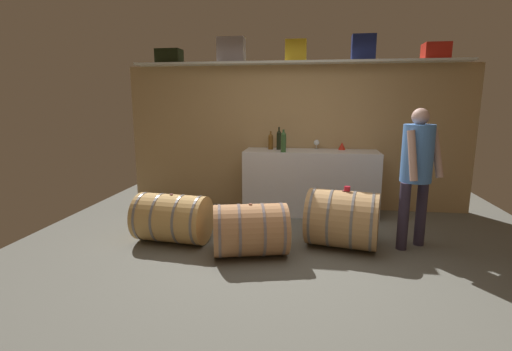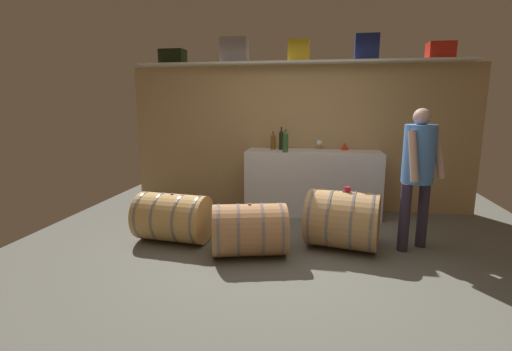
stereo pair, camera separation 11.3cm
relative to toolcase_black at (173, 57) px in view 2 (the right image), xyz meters
name	(u,v)px [view 2 (the right image)]	position (x,y,z in m)	size (l,w,h in m)	color
ground_plane	(287,243)	(1.92, -1.45, -2.34)	(6.44, 7.47, 0.02)	#62635A
back_wall_panel	(297,138)	(1.92, 0.15, -1.23)	(5.24, 0.10, 2.19)	tan
high_shelf_board	(298,63)	(1.92, 0.00, -0.12)	(4.83, 0.40, 0.03)	silver
toolcase_black	(173,57)	(0.00, 0.00, 0.00)	(0.37, 0.26, 0.21)	black
toolcase_grey	(234,50)	(0.97, 0.00, 0.07)	(0.40, 0.21, 0.36)	gray
toolcase_yellow	(299,51)	(1.93, 0.00, 0.05)	(0.30, 0.21, 0.30)	yellow
toolcase_navy	(367,47)	(2.87, 0.00, 0.07)	(0.32, 0.20, 0.35)	navy
toolcase_red	(440,51)	(3.85, 0.00, 0.00)	(0.33, 0.29, 0.22)	red
work_cabinet	(312,183)	(2.18, -0.21, -1.85)	(1.94, 0.59, 0.95)	silver
wine_bottle_dark	(281,140)	(1.70, -0.15, -1.23)	(0.07, 0.07, 0.34)	black
wine_bottle_amber	(273,141)	(1.58, -0.14, -1.26)	(0.07, 0.07, 0.27)	brown
wine_bottle_green	(286,142)	(1.79, -0.43, -1.23)	(0.08, 0.08, 0.32)	#355B2F
wine_glass	(319,143)	(2.26, 0.00, -1.29)	(0.09, 0.09, 0.14)	white
red_funnel	(345,146)	(2.64, -0.02, -1.33)	(0.11, 0.11, 0.11)	red
wine_barrel_near	(343,220)	(2.55, -1.50, -2.00)	(0.90, 0.80, 0.67)	tan
wine_barrel_far	(250,230)	(1.55, -1.89, -2.04)	(0.90, 0.74, 0.58)	tan
wine_barrel_flank	(173,217)	(0.57, -1.62, -2.04)	(0.90, 0.65, 0.59)	tan
tasting_cup	(347,189)	(2.59, -1.50, -1.64)	(0.07, 0.07, 0.05)	red
winemaker_pouring	(419,165)	(3.34, -1.40, -1.36)	(0.49, 0.45, 1.58)	#332B3F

